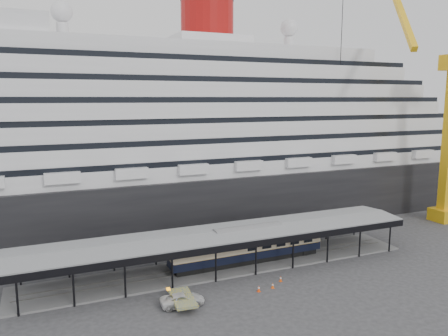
{
  "coord_description": "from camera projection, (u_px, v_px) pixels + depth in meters",
  "views": [
    {
      "loc": [
        -22.73,
        -48.52,
        23.41
      ],
      "look_at": [
        1.27,
        8.0,
        13.56
      ],
      "focal_mm": 35.0,
      "sensor_mm": 36.0,
      "label": 1
    }
  ],
  "objects": [
    {
      "name": "traffic_cone_left",
      "position": [
        259.0,
        289.0,
        53.32
      ],
      "size": [
        0.45,
        0.45,
        0.79
      ],
      "rotation": [
        0.0,
        0.0,
        0.12
      ],
      "color": "#F2450D",
      "rests_on": "ground"
    },
    {
      "name": "crane_yellow",
      "position": [
        445.0,
        117.0,
        81.16
      ],
      "size": [
        23.83,
        18.78,
        47.6
      ],
      "color": "yellow",
      "rests_on": "ground"
    },
    {
      "name": "port_truck",
      "position": [
        183.0,
        300.0,
        49.71
      ],
      "size": [
        5.23,
        2.73,
        1.41
      ],
      "primitive_type": "imported",
      "rotation": [
        0.0,
        0.0,
        1.49
      ],
      "color": "silver",
      "rests_on": "ground"
    },
    {
      "name": "traffic_cone_mid",
      "position": [
        273.0,
        285.0,
        54.3
      ],
      "size": [
        0.39,
        0.39,
        0.74
      ],
      "rotation": [
        0.0,
        0.0,
        0.03
      ],
      "color": "#F7580D",
      "rests_on": "ground"
    },
    {
      "name": "platform_canopy",
      "position": [
        224.0,
        251.0,
        60.74
      ],
      "size": [
        56.0,
        9.18,
        5.3
      ],
      "color": "slate",
      "rests_on": "ground"
    },
    {
      "name": "ground",
      "position": [
        239.0,
        281.0,
        56.57
      ],
      "size": [
        200.0,
        200.0,
        0.0
      ],
      "primitive_type": "plane",
      "color": "#323234",
      "rests_on": "ground"
    },
    {
      "name": "pullman_carriage",
      "position": [
        248.0,
        245.0,
        62.1
      ],
      "size": [
        23.09,
        3.41,
        22.62
      ],
      "rotation": [
        0.0,
        0.0,
        0.02
      ],
      "color": "black",
      "rests_on": "ground"
    },
    {
      "name": "cruise_ship",
      "position": [
        169.0,
        125.0,
        82.77
      ],
      "size": [
        130.0,
        30.0,
        43.9
      ],
      "color": "black",
      "rests_on": "ground"
    },
    {
      "name": "traffic_cone_right",
      "position": [
        281.0,
        279.0,
        56.29
      ],
      "size": [
        0.41,
        0.41,
        0.75
      ],
      "rotation": [
        0.0,
        0.0,
        0.06
      ],
      "color": "#E54C0C",
      "rests_on": "ground"
    }
  ]
}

